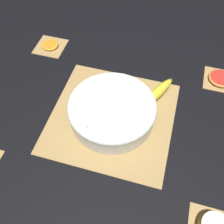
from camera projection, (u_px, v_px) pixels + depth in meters
ground_plane at (112, 117)px, 0.93m from camera, size 6.00×6.00×0.00m
bamboo_mat_center at (112, 117)px, 0.92m from camera, size 0.42×0.42×0.01m
coaster_mat_near_left at (220, 80)px, 1.03m from camera, size 0.12×0.12×0.01m
coaster_mat_near_right at (50, 46)px, 1.14m from camera, size 0.12×0.12×0.01m
fruit_salad_bowl at (112, 110)px, 0.89m from camera, size 0.30×0.30×0.07m
whole_banana at (157, 93)px, 0.96m from camera, size 0.12×0.18×0.04m
orange_slice_whole at (50, 45)px, 1.13m from camera, size 0.07×0.07×0.01m
grapefruit_slice at (221, 78)px, 1.02m from camera, size 0.09×0.09×0.01m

